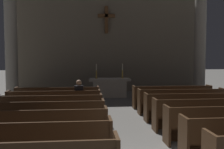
{
  "coord_description": "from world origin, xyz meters",
  "views": [
    {
      "loc": [
        -1.18,
        -3.82,
        2.13
      ],
      "look_at": [
        0.0,
        8.38,
        1.31
      ],
      "focal_mm": 41.14,
      "sensor_mm": 36.0,
      "label": 1
    }
  ],
  "objects": [
    {
      "name": "apse_with_cross",
      "position": [
        0.0,
        12.16,
        4.02
      ],
      "size": [
        11.31,
        0.45,
        8.03
      ],
      "color": "#706656",
      "rests_on": "ground"
    },
    {
      "name": "pew_left_row_5",
      "position": [
        -2.37,
        4.39,
        0.48
      ],
      "size": [
        3.31,
        0.5,
        0.95
      ],
      "color": "#422B19",
      "rests_on": "ground"
    },
    {
      "name": "pew_left_row_6",
      "position": [
        -2.37,
        5.5,
        0.48
      ],
      "size": [
        3.31,
        0.5,
        0.95
      ],
      "color": "#422B19",
      "rests_on": "ground"
    },
    {
      "name": "pew_right_row_5",
      "position": [
        2.37,
        4.39,
        0.48
      ],
      "size": [
        3.31,
        0.5,
        0.95
      ],
      "color": "#422B19",
      "rests_on": "ground"
    },
    {
      "name": "pew_right_row_4",
      "position": [
        2.37,
        3.28,
        0.48
      ],
      "size": [
        3.31,
        0.5,
        0.95
      ],
      "color": "#422B19",
      "rests_on": "ground"
    },
    {
      "name": "pew_left_row_4",
      "position": [
        -2.37,
        3.28,
        0.48
      ],
      "size": [
        3.31,
        0.5,
        0.95
      ],
      "color": "#422B19",
      "rests_on": "ground"
    },
    {
      "name": "column_right_third",
      "position": [
        5.15,
        10.13,
        3.41
      ],
      "size": [
        0.95,
        0.95,
        7.0
      ],
      "color": "#9E998E",
      "rests_on": "ground"
    },
    {
      "name": "pew_left_row_7",
      "position": [
        -2.37,
        6.6,
        0.48
      ],
      "size": [
        3.31,
        0.5,
        0.95
      ],
      "color": "#422B19",
      "rests_on": "ground"
    },
    {
      "name": "pew_left_row_3",
      "position": [
        -2.37,
        2.17,
        0.48
      ],
      "size": [
        3.31,
        0.5,
        0.95
      ],
      "color": "#422B19",
      "rests_on": "ground"
    },
    {
      "name": "pew_left_row_2",
      "position": [
        -2.37,
        1.07,
        0.48
      ],
      "size": [
        3.31,
        0.5,
        0.95
      ],
      "color": "#422B19",
      "rests_on": "ground"
    },
    {
      "name": "candlestick_right",
      "position": [
        0.7,
        9.8,
        1.27
      ],
      "size": [
        0.16,
        0.16,
        0.78
      ],
      "color": "#B79338",
      "rests_on": "altar"
    },
    {
      "name": "candlestick_left",
      "position": [
        -0.7,
        9.8,
        1.27
      ],
      "size": [
        0.16,
        0.16,
        0.78
      ],
      "color": "#B79338",
      "rests_on": "altar"
    },
    {
      "name": "lone_worshipper",
      "position": [
        -1.49,
        5.53,
        0.69
      ],
      "size": [
        0.32,
        0.43,
        1.32
      ],
      "color": "#26262B",
      "rests_on": "ground"
    },
    {
      "name": "pew_right_row_6",
      "position": [
        2.37,
        5.5,
        0.48
      ],
      "size": [
        3.31,
        0.5,
        0.95
      ],
      "color": "#422B19",
      "rests_on": "ground"
    },
    {
      "name": "pew_right_row_7",
      "position": [
        2.37,
        6.6,
        0.48
      ],
      "size": [
        3.31,
        0.5,
        0.95
      ],
      "color": "#422B19",
      "rests_on": "ground"
    },
    {
      "name": "altar",
      "position": [
        0.0,
        9.8,
        0.53
      ],
      "size": [
        2.2,
        0.9,
        1.01
      ],
      "color": "#A8A399",
      "rests_on": "ground"
    },
    {
      "name": "column_left_third",
      "position": [
        -5.15,
        10.13,
        3.41
      ],
      "size": [
        0.95,
        0.95,
        7.0
      ],
      "color": "#9E998E",
      "rests_on": "ground"
    }
  ]
}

